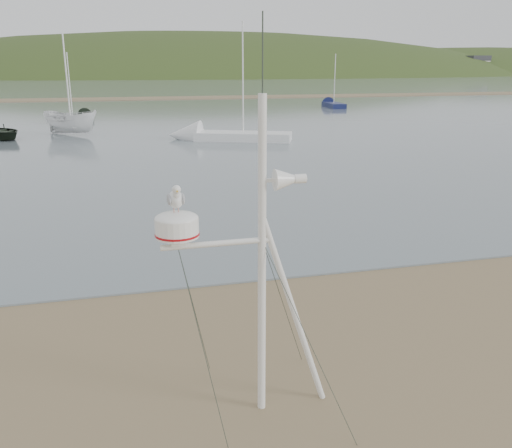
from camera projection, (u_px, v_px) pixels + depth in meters
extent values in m
plane|color=#776245|center=(152.00, 410.00, 7.31)|extent=(560.00, 560.00, 0.00)
cube|color=slate|center=(113.00, 84.00, 129.92)|extent=(560.00, 256.00, 0.04)
cube|color=#776245|center=(115.00, 99.00, 72.31)|extent=(560.00, 7.00, 0.07)
ellipsoid|color=#2A3C18|center=(209.00, 126.00, 241.38)|extent=(400.00, 180.00, 80.00)
ellipsoid|color=#2A3C18|center=(483.00, 106.00, 272.94)|extent=(300.00, 135.00, 56.00)
cube|color=silver|center=(0.00, 66.00, 179.64)|extent=(8.40, 6.30, 8.00)
cube|color=silver|center=(82.00, 66.00, 185.85)|extent=(8.40, 6.30, 8.00)
cube|color=silver|center=(158.00, 66.00, 192.06)|extent=(8.40, 6.30, 8.00)
cube|color=silver|center=(230.00, 66.00, 198.27)|extent=(8.40, 6.30, 8.00)
cube|color=silver|center=(297.00, 66.00, 204.48)|extent=(8.40, 6.30, 8.00)
cube|color=silver|center=(361.00, 66.00, 210.69)|extent=(8.40, 6.30, 8.00)
cube|color=silver|center=(420.00, 66.00, 216.89)|extent=(8.40, 6.30, 8.00)
cube|color=silver|center=(477.00, 66.00, 223.10)|extent=(8.40, 6.30, 8.00)
cylinder|color=white|center=(262.00, 264.00, 6.79)|extent=(0.10, 0.10, 4.17)
cylinder|color=white|center=(294.00, 313.00, 7.10)|extent=(0.96, 0.08, 2.73)
cylinder|color=white|center=(216.00, 244.00, 6.57)|extent=(1.35, 0.07, 0.07)
cylinder|color=#2D382D|center=(263.00, 55.00, 6.08)|extent=(0.02, 0.02, 0.94)
cube|color=white|center=(177.00, 241.00, 6.43)|extent=(0.17, 0.17, 0.09)
cylinder|color=white|center=(177.00, 228.00, 6.39)|extent=(0.52, 0.52, 0.23)
cylinder|color=#AF0C12|center=(177.00, 234.00, 6.41)|extent=(0.53, 0.53, 0.03)
ellipsoid|color=white|center=(177.00, 218.00, 6.35)|extent=(0.52, 0.52, 0.15)
cone|color=white|center=(285.00, 179.00, 6.56)|extent=(0.27, 0.27, 0.27)
cylinder|color=white|center=(300.00, 179.00, 6.60)|extent=(0.15, 0.11, 0.11)
cube|color=white|center=(271.00, 180.00, 6.52)|extent=(0.21, 0.04, 0.04)
cylinder|color=tan|center=(174.00, 209.00, 6.32)|extent=(0.01, 0.01, 0.07)
cylinder|color=tan|center=(178.00, 209.00, 6.33)|extent=(0.01, 0.01, 0.07)
ellipsoid|color=white|center=(176.00, 199.00, 6.29)|extent=(0.18, 0.28, 0.21)
ellipsoid|color=#9FA1A7|center=(169.00, 199.00, 6.26)|extent=(0.05, 0.23, 0.13)
ellipsoid|color=#9FA1A7|center=(183.00, 199.00, 6.30)|extent=(0.05, 0.23, 0.13)
cone|color=white|center=(174.00, 198.00, 6.43)|extent=(0.09, 0.08, 0.09)
ellipsoid|color=white|center=(176.00, 194.00, 6.17)|extent=(0.08, 0.08, 0.12)
sphere|color=white|center=(176.00, 189.00, 6.13)|extent=(0.10, 0.10, 0.10)
cone|color=gold|center=(177.00, 191.00, 6.08)|extent=(0.02, 0.05, 0.02)
imported|color=white|center=(69.00, 101.00, 35.06)|extent=(2.30, 2.29, 4.28)
cube|color=#141B49|center=(334.00, 105.00, 58.18)|extent=(1.92, 4.70, 0.50)
cone|color=#141B49|center=(326.00, 103.00, 60.96)|extent=(1.62, 1.74, 1.46)
cylinder|color=white|center=(335.00, 78.00, 57.40)|extent=(0.08, 0.08, 5.03)
cube|color=black|center=(73.00, 119.00, 43.62)|extent=(3.14, 4.61, 0.50)
cone|color=black|center=(89.00, 116.00, 46.29)|extent=(1.94, 2.00, 1.42)
cylinder|color=white|center=(70.00, 84.00, 42.86)|extent=(0.08, 0.08, 4.87)
cube|color=white|center=(243.00, 136.00, 32.87)|extent=(6.04, 3.94, 0.50)
cone|color=white|center=(184.00, 135.00, 33.39)|extent=(2.58, 2.49, 1.85)
cylinder|color=white|center=(243.00, 78.00, 31.90)|extent=(0.08, 0.08, 6.36)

